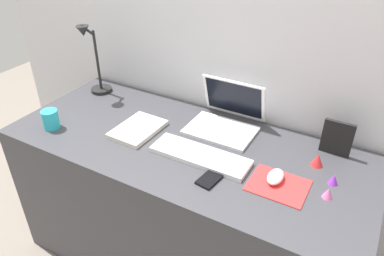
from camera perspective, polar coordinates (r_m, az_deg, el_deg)
back_wall at (r=1.86m, az=4.64°, el=3.26°), size 2.77×0.05×1.48m
desk at (r=1.81m, az=-1.07°, el=-12.11°), size 1.57×0.66×0.74m
laptop at (r=1.68m, az=5.40°, el=1.90°), size 0.30×0.27×0.21m
keyboard at (r=1.49m, az=1.27°, el=-4.31°), size 0.41×0.13×0.02m
mousepad at (r=1.39m, az=13.22°, el=-8.65°), size 0.21×0.17×0.00m
mouse at (r=1.40m, az=12.81°, el=-7.38°), size 0.06×0.10×0.03m
cell_phone at (r=1.39m, az=3.04°, el=-7.66°), size 0.08×0.14×0.01m
desk_lamp at (r=1.98m, az=-15.03°, el=9.90°), size 0.11×0.15×0.38m
notebook_pad at (r=1.67m, az=-8.39°, el=-0.16°), size 0.18×0.24×0.02m
picture_frame at (r=1.58m, az=21.58°, el=-1.47°), size 0.12×0.02×0.15m
coffee_mug at (r=1.78m, az=-21.08°, el=1.27°), size 0.07×0.07×0.09m
toy_figurine_red at (r=1.52m, az=18.89°, el=-4.70°), size 0.05×0.05×0.05m
toy_figurine_purple at (r=1.45m, az=21.11°, el=-7.43°), size 0.04×0.04×0.04m
toy_figurine_pink at (r=1.38m, az=20.34°, el=-9.41°), size 0.04×0.04×0.04m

